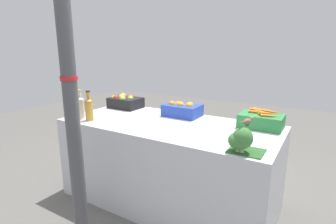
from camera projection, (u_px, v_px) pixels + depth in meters
The scene contains 11 objects.
ground_plane at pixel (168, 199), 2.53m from camera, with size 10.00×10.00×0.00m, color #605E59.
market_table at pixel (168, 163), 2.44m from camera, with size 1.93×0.88×0.77m, color silver.
support_pole at pixel (70, 94), 1.78m from camera, with size 0.12×0.12×2.23m.
apple_crate at pixel (125, 102), 2.94m from camera, with size 0.35×0.25×0.15m.
orange_crate at pixel (182, 109), 2.57m from camera, with size 0.35×0.25×0.15m.
carrot_crate at pixel (261, 120), 2.20m from camera, with size 0.35×0.25×0.15m.
broccoli_pile at pixel (241, 140), 1.65m from camera, with size 0.22×0.20×0.17m.
juice_bottle_golden at pixel (73, 107), 2.52m from camera, with size 0.08×0.08×0.25m.
juice_bottle_cloudy at pixel (81, 107), 2.46m from camera, with size 0.07×0.07×0.28m.
juice_bottle_amber at pixel (89, 108), 2.41m from camera, with size 0.07×0.07×0.28m.
sparrow_bird at pixel (248, 121), 1.66m from camera, with size 0.07×0.13×0.05m.
Camera 1 is at (1.17, -1.93, 1.42)m, focal length 28.00 mm.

